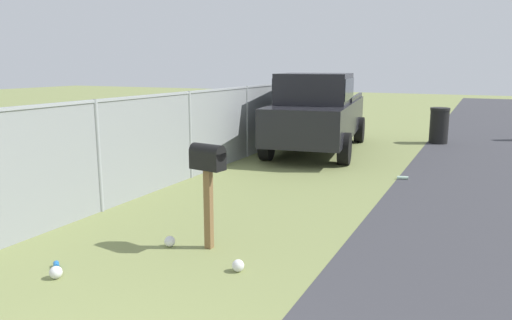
{
  "coord_description": "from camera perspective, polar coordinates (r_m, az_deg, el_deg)",
  "views": [
    {
      "loc": [
        -1.29,
        -2.3,
        2.3
      ],
      "look_at": [
        4.35,
        0.38,
        1.07
      ],
      "focal_mm": 33.93,
      "sensor_mm": 36.0,
      "label": 1
    }
  ],
  "objects": [
    {
      "name": "pickup_truck",
      "position": [
        13.07,
        7.23,
        5.81
      ],
      "size": [
        5.58,
        2.74,
        2.09
      ],
      "rotation": [
        0.0,
        0.0,
        3.28
      ],
      "color": "black",
      "rests_on": "ground"
    },
    {
      "name": "litter_bottle_by_mailbox",
      "position": [
        10.34,
        16.89,
        -2.01
      ],
      "size": [
        0.12,
        0.23,
        0.07
      ],
      "primitive_type": "cylinder",
      "rotation": [
        0.0,
        1.57,
        4.95
      ],
      "color": "#B2D8BF",
      "rests_on": "ground"
    },
    {
      "name": "fence_section",
      "position": [
        11.07,
        -4.1,
        4.17
      ],
      "size": [
        13.09,
        0.07,
        1.79
      ],
      "color": "#9EA3A8",
      "rests_on": "ground"
    },
    {
      "name": "litter_can_midfield_b",
      "position": [
        6.16,
        -22.49,
        -11.37
      ],
      "size": [
        0.13,
        0.13,
        0.07
      ],
      "primitive_type": "cylinder",
      "rotation": [
        0.0,
        1.57,
        4.01
      ],
      "color": "blue",
      "rests_on": "ground"
    },
    {
      "name": "litter_bag_near_hydrant",
      "position": [
        5.86,
        -22.53,
        -12.13
      ],
      "size": [
        0.14,
        0.14,
        0.14
      ],
      "primitive_type": "sphere",
      "color": "silver",
      "rests_on": "ground"
    },
    {
      "name": "trash_bin",
      "position": [
        15.38,
        20.78,
        3.83
      ],
      "size": [
        0.56,
        0.56,
        1.06
      ],
      "color": "black",
      "rests_on": "ground"
    },
    {
      "name": "litter_bag_midfield_a",
      "position": [
        5.6,
        -2.13,
        -12.33
      ],
      "size": [
        0.14,
        0.14,
        0.14
      ],
      "primitive_type": "sphere",
      "color": "silver",
      "rests_on": "ground"
    },
    {
      "name": "mailbox",
      "position": [
        6.02,
        -5.71,
        -0.75
      ],
      "size": [
        0.27,
        0.46,
        1.35
      ],
      "rotation": [
        0.0,
        0.0,
        -0.16
      ],
      "color": "brown",
      "rests_on": "ground"
    },
    {
      "name": "litter_bag_far_scatter",
      "position": [
        6.41,
        -10.13,
        -9.43
      ],
      "size": [
        0.14,
        0.14,
        0.14
      ],
      "primitive_type": "sphere",
      "color": "silver",
      "rests_on": "ground"
    }
  ]
}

